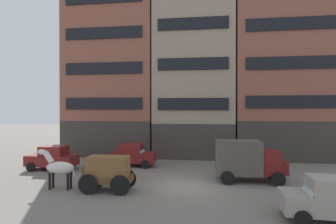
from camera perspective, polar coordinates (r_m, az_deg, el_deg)
ground_plane at (r=16.74m, az=3.97°, el=-15.53°), size 120.00×120.00×0.00m
building_far_left at (r=28.81m, az=-11.64°, el=8.73°), size 9.45×6.20×17.39m
building_center_left at (r=27.34m, az=5.58°, el=10.22°), size 8.13×6.20×18.36m
building_center_right at (r=28.25m, az=23.03°, el=9.07°), size 9.31×6.20×17.60m
cargo_wagon at (r=15.76m, az=-12.94°, el=-12.26°), size 2.92×1.55×1.98m
draft_horse at (r=16.97m, az=-22.49°, el=-10.94°), size 2.34×0.63×2.30m
delivery_truck_near at (r=18.06m, az=16.69°, el=-9.72°), size 4.36×2.14×2.62m
sedan_dark at (r=22.15m, az=-7.65°, el=-9.13°), size 3.72×1.89×1.83m
sedan_light at (r=22.49m, az=-23.62°, el=-9.02°), size 3.72×1.89×1.83m
sedan_parked_curb at (r=13.33m, az=31.42°, el=-15.76°), size 3.80×2.06×1.83m
pedestrian_officer at (r=21.24m, az=21.46°, el=-9.39°), size 0.44×0.44×1.79m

